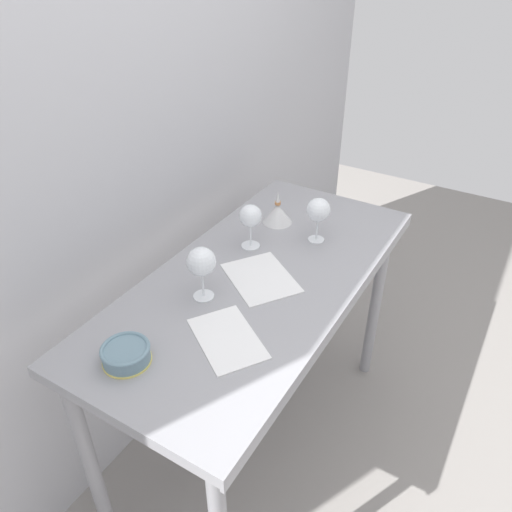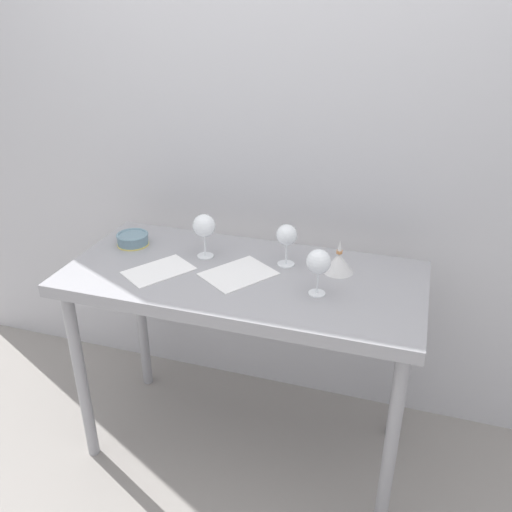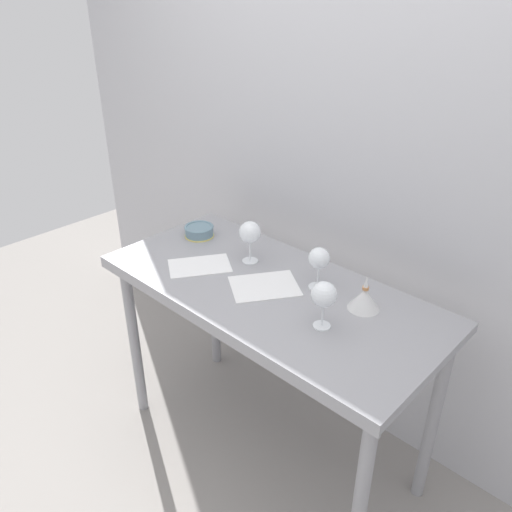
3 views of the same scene
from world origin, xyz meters
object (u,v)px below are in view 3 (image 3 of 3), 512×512
wine_glass_far_right (319,260)px  wine_glass_near_right (324,296)px  tasting_sheet_upper (200,266)px  tasting_bowl (199,231)px  tasting_sheet_lower (264,286)px  decanter_funnel (364,299)px  wine_glass_far_left (250,233)px

wine_glass_far_right → wine_glass_near_right: (0.17, -0.19, 0.00)m
tasting_sheet_upper → tasting_bowl: (-0.22, 0.19, 0.03)m
tasting_sheet_upper → tasting_sheet_lower: (0.31, 0.07, 0.00)m
wine_glass_far_right → wine_glass_near_right: size_ratio=0.98×
wine_glass_near_right → decanter_funnel: size_ratio=1.30×
tasting_sheet_upper → wine_glass_far_right: bearing=57.5°
wine_glass_near_right → tasting_sheet_upper: bearing=-178.8°
wine_glass_near_right → tasting_sheet_lower: size_ratio=0.67×
wine_glass_far_left → tasting_sheet_upper: wine_glass_far_left is taller
tasting_sheet_lower → wine_glass_far_left: bearing=-176.0°
tasting_sheet_lower → decanter_funnel: decanter_funnel is taller
wine_glass_far_left → wine_glass_far_right: 0.34m
tasting_sheet_lower → decanter_funnel: 0.39m
decanter_funnel → wine_glass_near_right: bearing=-102.8°
wine_glass_far_right → tasting_sheet_upper: wine_glass_far_right is taller
tasting_sheet_upper → tasting_bowl: 0.29m
wine_glass_far_right → tasting_sheet_lower: 0.24m
wine_glass_far_left → decanter_funnel: wine_glass_far_left is taller
wine_glass_far_right → tasting_bowl: 0.69m
wine_glass_far_right → tasting_sheet_lower: (-0.16, -0.14, -0.12)m
wine_glass_far_left → tasting_sheet_lower: wine_glass_far_left is taller
wine_glass_near_right → tasting_sheet_upper: (-0.63, -0.01, -0.12)m
wine_glass_far_left → tasting_bowl: wine_glass_far_left is taller
wine_glass_far_left → tasting_bowl: bearing=178.0°
wine_glass_near_right → tasting_bowl: (-0.85, 0.18, -0.10)m
wine_glass_far_left → decanter_funnel: size_ratio=1.37×
wine_glass_far_left → tasting_sheet_lower: bearing=-30.5°
tasting_sheet_upper → decanter_funnel: (0.67, 0.21, 0.04)m
wine_glass_far_right → tasting_bowl: wine_glass_far_right is taller
wine_glass_near_right → tasting_sheet_lower: bearing=170.1°
wine_glass_far_right → tasting_sheet_upper: size_ratio=0.67×
tasting_bowl → decanter_funnel: size_ratio=1.02×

